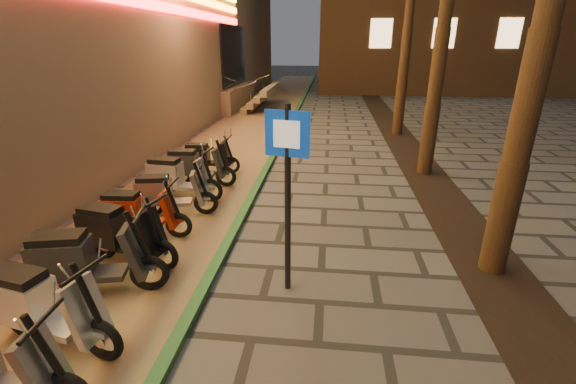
# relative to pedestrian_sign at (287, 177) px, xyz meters

# --- Properties ---
(ground) EXTENTS (120.00, 120.00, 0.00)m
(ground) POSITION_rel_pedestrian_sign_xyz_m (-0.34, -1.13, -1.78)
(ground) COLOR #474442
(ground) RESTS_ON ground
(parking_strip) EXTENTS (3.40, 60.00, 0.01)m
(parking_strip) POSITION_rel_pedestrian_sign_xyz_m (-2.94, 8.87, -1.78)
(parking_strip) COLOR #8C7251
(parking_strip) RESTS_ON ground
(green_curb) EXTENTS (0.18, 60.00, 0.10)m
(green_curb) POSITION_rel_pedestrian_sign_xyz_m (-1.24, 8.87, -1.73)
(green_curb) COLOR #26672F
(green_curb) RESTS_ON ground
(planting_strip) EXTENTS (1.20, 40.00, 0.02)m
(planting_strip) POSITION_rel_pedestrian_sign_xyz_m (3.26, 3.87, -1.77)
(planting_strip) COLOR black
(planting_strip) RESTS_ON ground
(pedestrian_sign) EXTENTS (0.60, 0.16, 2.76)m
(pedestrian_sign) POSITION_rel_pedestrian_sign_xyz_m (0.00, 0.00, 0.00)
(pedestrian_sign) COLOR black
(pedestrian_sign) RESTS_ON ground
(scooter_4) EXTENTS (1.81, 0.81, 1.27)m
(scooter_4) POSITION_rel_pedestrian_sign_xyz_m (-2.81, -1.45, -1.23)
(scooter_4) COLOR black
(scooter_4) RESTS_ON ground
(scooter_5) EXTENTS (1.86, 0.87, 1.31)m
(scooter_5) POSITION_rel_pedestrian_sign_xyz_m (-2.88, -0.46, -1.22)
(scooter_5) COLOR black
(scooter_5) RESTS_ON ground
(scooter_6) EXTENTS (1.79, 0.82, 1.26)m
(scooter_6) POSITION_rel_pedestrian_sign_xyz_m (-2.88, 0.46, -1.24)
(scooter_6) COLOR black
(scooter_6) RESTS_ON ground
(scooter_7) EXTENTS (1.65, 0.58, 1.16)m
(scooter_7) POSITION_rel_pedestrian_sign_xyz_m (-2.99, 1.34, -1.28)
(scooter_7) COLOR black
(scooter_7) RESTS_ON ground
(scooter_8) EXTENTS (1.67, 0.76, 1.17)m
(scooter_8) POSITION_rel_pedestrian_sign_xyz_m (-2.81, 2.32, -1.27)
(scooter_8) COLOR black
(scooter_8) RESTS_ON ground
(scooter_9) EXTENTS (1.80, 0.69, 1.27)m
(scooter_9) POSITION_rel_pedestrian_sign_xyz_m (-2.97, 3.28, -1.24)
(scooter_9) COLOR black
(scooter_9) RESTS_ON ground
(scooter_10) EXTENTS (1.73, 0.61, 1.22)m
(scooter_10) POSITION_rel_pedestrian_sign_xyz_m (-2.87, 4.20, -1.25)
(scooter_10) COLOR black
(scooter_10) RESTS_ON ground
(scooter_11) EXTENTS (1.53, 0.54, 1.08)m
(scooter_11) POSITION_rel_pedestrian_sign_xyz_m (-2.90, 5.26, -1.31)
(scooter_11) COLOR black
(scooter_11) RESTS_ON ground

